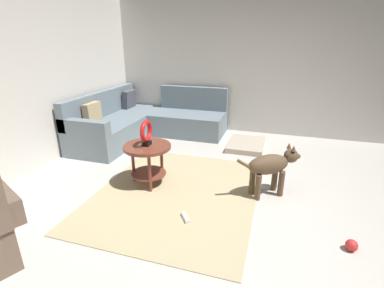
% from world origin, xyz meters
% --- Properties ---
extents(ground_plane, '(6.00, 6.00, 0.10)m').
position_xyz_m(ground_plane, '(0.00, 0.00, -0.05)').
color(ground_plane, beige).
extents(wall_back, '(6.00, 0.12, 2.70)m').
position_xyz_m(wall_back, '(0.00, 2.94, 1.35)').
color(wall_back, silver).
rests_on(wall_back, ground_plane).
extents(wall_right, '(0.12, 6.00, 2.70)m').
position_xyz_m(wall_right, '(2.94, 0.00, 1.35)').
color(wall_right, silver).
rests_on(wall_right, ground_plane).
extents(area_rug, '(2.30, 1.90, 0.01)m').
position_xyz_m(area_rug, '(0.15, 0.70, 0.01)').
color(area_rug, tan).
rests_on(area_rug, ground_plane).
extents(sectional_couch, '(2.20, 2.25, 0.88)m').
position_xyz_m(sectional_couch, '(1.99, 2.02, 0.29)').
color(sectional_couch, slate).
rests_on(sectional_couch, ground_plane).
extents(side_table, '(0.60, 0.60, 0.54)m').
position_xyz_m(side_table, '(0.27, 1.13, 0.42)').
color(side_table, brown).
rests_on(side_table, ground_plane).
extents(torus_sculpture, '(0.28, 0.08, 0.33)m').
position_xyz_m(torus_sculpture, '(0.27, 1.13, 0.71)').
color(torus_sculpture, black).
rests_on(torus_sculpture, side_table).
extents(dog_bed_mat, '(0.80, 0.60, 0.09)m').
position_xyz_m(dog_bed_mat, '(1.98, 0.08, 0.04)').
color(dog_bed_mat, '#B2A38E').
rests_on(dog_bed_mat, ground_plane).
extents(dog, '(0.52, 0.73, 0.63)m').
position_xyz_m(dog, '(0.46, -0.38, 0.38)').
color(dog, brown).
rests_on(dog, ground_plane).
extents(dog_toy_ball, '(0.11, 0.11, 0.11)m').
position_xyz_m(dog_toy_ball, '(-0.33, -1.14, 0.05)').
color(dog_toy_ball, red).
rests_on(dog_toy_ball, ground_plane).
extents(dog_toy_rope, '(0.17, 0.14, 0.05)m').
position_xyz_m(dog_toy_rope, '(-0.34, 0.43, 0.03)').
color(dog_toy_rope, silver).
rests_on(dog_toy_rope, ground_plane).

